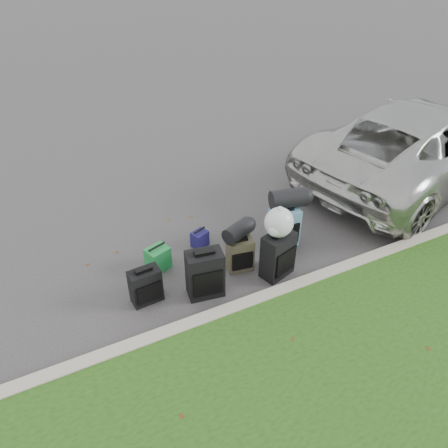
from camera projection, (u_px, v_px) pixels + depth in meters
name	position (u px, v px, depth m)	size (l,w,h in m)	color
ground	(236.00, 258.00, 6.66)	(120.00, 120.00, 0.00)	#383535
curb	(270.00, 297.00, 5.89)	(120.00, 0.18, 0.15)	#9E937F
suv	(418.00, 143.00, 8.34)	(2.43, 5.27, 1.46)	#B7B7B2
suitcase_small_black	(146.00, 286.00, 5.80)	(0.41, 0.23, 0.51)	black
suitcase_large_black_left	(205.00, 274.00, 5.85)	(0.49, 0.29, 0.70)	black
suitcase_olive	(240.00, 254.00, 6.34)	(0.37, 0.23, 0.51)	#363223
suitcase_teal	(284.00, 228.00, 6.76)	(0.45, 0.27, 0.64)	#466F87
suitcase_large_black_right	(278.00, 255.00, 6.18)	(0.47, 0.28, 0.70)	black
tote_green	(158.00, 258.00, 6.38)	(0.31, 0.25, 0.36)	#1D8239
tote_navy	(200.00, 239.00, 6.85)	(0.24, 0.19, 0.26)	#1B1752
duffel_left	(238.00, 231.00, 6.17)	(0.24, 0.24, 0.45)	black
duffel_right	(288.00, 199.00, 6.58)	(0.30, 0.30, 0.53)	black
trash_bag	(279.00, 222.00, 5.87)	(0.41, 0.41, 0.41)	silver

